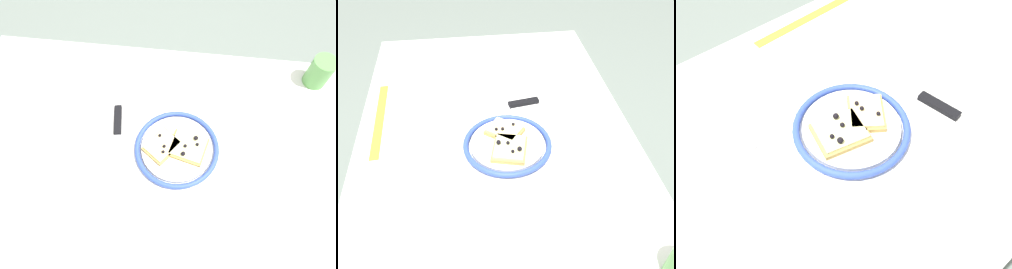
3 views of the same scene
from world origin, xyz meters
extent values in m
plane|color=slate|center=(0.00, 0.00, 0.00)|extent=(6.00, 6.00, 0.00)
cube|color=white|center=(0.00, 0.00, 0.72)|extent=(1.17, 0.73, 0.04)
cylinder|color=#4C4742|center=(-0.52, -0.30, 0.35)|extent=(0.05, 0.05, 0.70)
cylinder|color=#4C4742|center=(0.52, -0.30, 0.35)|extent=(0.05, 0.05, 0.70)
cylinder|color=#4C4742|center=(0.52, 0.30, 0.35)|extent=(0.05, 0.05, 0.70)
cylinder|color=white|center=(-0.03, -0.02, 0.74)|extent=(0.19, 0.19, 0.01)
torus|color=#334FB2|center=(-0.03, -0.02, 0.75)|extent=(0.22, 0.22, 0.01)
cube|color=tan|center=(-0.06, -0.03, 0.75)|extent=(0.11, 0.10, 0.01)
cube|color=beige|center=(-0.06, -0.03, 0.76)|extent=(0.10, 0.09, 0.01)
sphere|color=black|center=(-0.05, -0.02, 0.77)|extent=(0.01, 0.01, 0.01)
sphere|color=black|center=(-0.07, -0.05, 0.77)|extent=(0.01, 0.01, 0.01)
sphere|color=black|center=(-0.08, -0.03, 0.77)|extent=(0.01, 0.01, 0.01)
sphere|color=black|center=(-0.04, 0.00, 0.77)|extent=(0.01, 0.01, 0.01)
cube|color=tan|center=(0.01, -0.02, 0.75)|extent=(0.11, 0.11, 0.01)
cube|color=#F1D691|center=(0.01, -0.02, 0.76)|extent=(0.10, 0.10, 0.01)
sphere|color=black|center=(0.01, 0.00, 0.77)|extent=(0.01, 0.01, 0.01)
sphere|color=black|center=(0.01, -0.02, 0.77)|extent=(0.01, 0.01, 0.01)
sphere|color=black|center=(0.02, -0.05, 0.77)|extent=(0.01, 0.01, 0.01)
cube|color=silver|center=(0.13, 0.02, 0.74)|extent=(0.04, 0.15, 0.00)
cube|color=black|center=(0.15, -0.09, 0.74)|extent=(0.03, 0.09, 0.01)
cube|color=silver|center=(-0.19, -0.05, 0.74)|extent=(0.02, 0.11, 0.00)
cube|color=silver|center=(-0.20, 0.08, 0.74)|extent=(0.02, 0.04, 0.00)
cylinder|color=#599E4C|center=(-0.41, -0.29, 0.78)|extent=(0.07, 0.07, 0.09)
cube|color=white|center=(0.40, 0.13, 0.74)|extent=(0.15, 0.16, 0.00)
camera|label=1|loc=(-0.04, 0.31, 1.49)|focal=32.93mm
camera|label=2|loc=(-0.69, 0.06, 1.38)|focal=38.84mm
camera|label=3|loc=(-0.30, -0.33, 1.28)|focal=37.87mm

